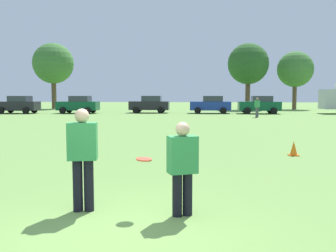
# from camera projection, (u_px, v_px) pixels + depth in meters

# --- Properties ---
(ground_plane) EXTENTS (171.62, 171.62, 0.00)m
(ground_plane) POSITION_uv_depth(u_px,v_px,m) (121.00, 234.00, 5.45)
(ground_plane) COLOR #6B9347
(player_thrower) EXTENTS (0.53, 0.36, 1.78)m
(player_thrower) POSITION_uv_depth(u_px,v_px,m) (83.00, 154.00, 6.42)
(player_thrower) COLOR black
(player_thrower) RESTS_ON ground
(player_defender) EXTENTS (0.54, 0.43, 1.57)m
(player_defender) POSITION_uv_depth(u_px,v_px,m) (182.00, 164.00, 6.18)
(player_defender) COLOR black
(player_defender) RESTS_ON ground
(frisbee) EXTENTS (0.27, 0.27, 0.05)m
(frisbee) POSITION_uv_depth(u_px,v_px,m) (144.00, 159.00, 6.31)
(frisbee) COLOR #E54C33
(traffic_cone) EXTENTS (0.32, 0.32, 0.48)m
(traffic_cone) POSITION_uv_depth(u_px,v_px,m) (294.00, 149.00, 12.31)
(traffic_cone) COLOR #D8590C
(traffic_cone) RESTS_ON ground
(parked_car_mid_left) EXTENTS (4.21, 2.24, 1.82)m
(parked_car_mid_left) POSITION_uv_depth(u_px,v_px,m) (18.00, 105.00, 38.75)
(parked_car_mid_left) COLOR black
(parked_car_mid_left) RESTS_ON ground
(parked_car_center) EXTENTS (4.21, 2.24, 1.82)m
(parked_car_center) POSITION_uv_depth(u_px,v_px,m) (79.00, 104.00, 38.92)
(parked_car_center) COLOR #0C4C2D
(parked_car_center) RESTS_ON ground
(parked_car_mid_right) EXTENTS (4.21, 2.24, 1.82)m
(parked_car_mid_right) POSITION_uv_depth(u_px,v_px,m) (150.00, 104.00, 39.85)
(parked_car_mid_right) COLOR black
(parked_car_mid_right) RESTS_ON ground
(parked_car_near_right) EXTENTS (4.21, 2.24, 1.82)m
(parked_car_near_right) POSITION_uv_depth(u_px,v_px,m) (211.00, 104.00, 38.91)
(parked_car_near_right) COLOR navy
(parked_car_near_right) RESTS_ON ground
(parked_car_far_right) EXTENTS (4.21, 2.24, 1.82)m
(parked_car_far_right) POSITION_uv_depth(u_px,v_px,m) (260.00, 105.00, 38.24)
(parked_car_far_right) COLOR #0C4C2D
(parked_car_far_right) RESTS_ON ground
(bystander_sideline_watcher) EXTENTS (0.51, 0.53, 1.70)m
(bystander_sideline_watcher) POSITION_uv_depth(u_px,v_px,m) (257.00, 106.00, 32.14)
(bystander_sideline_watcher) COLOR #4C4C51
(bystander_sideline_watcher) RESTS_ON ground
(tree_center_elm) EXTENTS (5.44, 5.44, 8.84)m
(tree_center_elm) POSITION_uv_depth(u_px,v_px,m) (53.00, 64.00, 50.28)
(tree_center_elm) COLOR brown
(tree_center_elm) RESTS_ON ground
(tree_east_birch) EXTENTS (5.18, 5.18, 8.42)m
(tree_east_birch) POSITION_uv_depth(u_px,v_px,m) (248.00, 64.00, 47.35)
(tree_east_birch) COLOR brown
(tree_east_birch) RESTS_ON ground
(tree_east_oak) EXTENTS (4.65, 4.65, 7.55)m
(tree_east_oak) POSITION_uv_depth(u_px,v_px,m) (295.00, 69.00, 48.62)
(tree_east_oak) COLOR brown
(tree_east_oak) RESTS_ON ground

